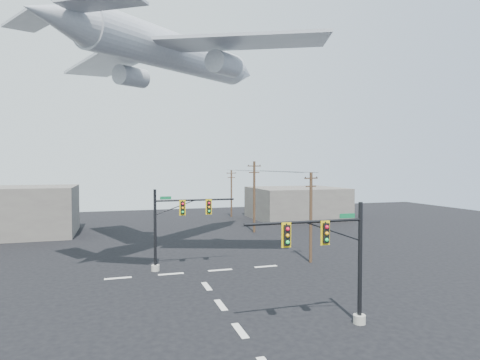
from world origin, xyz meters
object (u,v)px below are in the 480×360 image
object	(u,v)px
signal_mast_near	(337,260)
airliner	(177,54)
utility_pole_b	(254,195)
signal_mast_far	(173,226)
utility_pole_a	(311,215)
utility_pole_c	(231,192)

from	to	relation	value
signal_mast_near	airliner	bearing A→B (deg)	107.14
signal_mast_near	utility_pole_b	size ratio (longest dim) A/B	0.75
signal_mast_far	utility_pole_a	size ratio (longest dim) A/B	0.87
signal_mast_near	utility_pole_a	xyz separation A→B (m)	(5.31, 13.28, 0.61)
utility_pole_c	signal_mast_near	bearing A→B (deg)	-89.73
signal_mast_near	utility_pole_b	bearing A→B (deg)	79.00
utility_pole_b	airliner	size ratio (longest dim) A/B	0.36
signal_mast_far	utility_pole_c	bearing A→B (deg)	66.10
utility_pole_a	utility_pole_c	bearing A→B (deg)	66.77
signal_mast_near	signal_mast_far	xyz separation A→B (m)	(-6.64, 14.34, 0.03)
signal_mast_near	utility_pole_a	world-z (taller)	utility_pole_a
utility_pole_b	airliner	world-z (taller)	airliner
utility_pole_a	airliner	xyz separation A→B (m)	(-10.96, 5.07, 14.54)
utility_pole_a	signal_mast_far	bearing A→B (deg)	155.16
airliner	utility_pole_c	bearing A→B (deg)	19.55
utility_pole_a	utility_pole_b	size ratio (longest dim) A/B	0.87
signal_mast_far	utility_pole_b	xyz separation A→B (m)	(12.46, 15.60, 1.19)
airliner	utility_pole_b	bearing A→B (deg)	0.13
utility_pole_b	airliner	distance (m)	21.46
airliner	signal_mast_far	bearing A→B (deg)	-148.94
utility_pole_c	airliner	size ratio (longest dim) A/B	0.31
utility_pole_c	utility_pole_b	bearing A→B (deg)	-85.96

